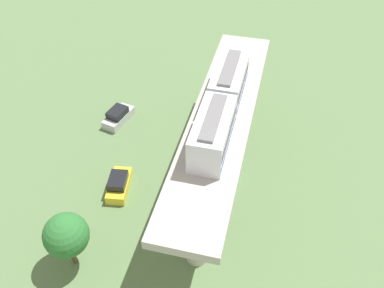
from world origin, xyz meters
TOP-DOWN VIEW (x-y plane):
  - ground_plane at (0.00, 0.00)m, footprint 120.00×120.00m
  - viaduct at (0.00, 0.00)m, footprint 5.20×28.00m
  - train at (0.00, 0.77)m, footprint 2.64×13.55m
  - parked_car_silver at (12.96, -6.19)m, footprint 2.73×4.50m
  - parked_car_yellow at (9.11, 3.57)m, footprint 2.43×4.43m
  - tree_near_viaduct at (9.84, 12.03)m, footprint 3.64×3.64m

SIDE VIEW (x-z plane):
  - ground_plane at x=0.00m, z-range 0.00..0.00m
  - parked_car_silver at x=12.96m, z-range -0.14..1.62m
  - parked_car_yellow at x=9.11m, z-range -0.14..1.62m
  - tree_near_viaduct at x=9.84m, z-range 0.98..6.63m
  - viaduct at x=0.00m, z-range 2.05..10.42m
  - train at x=0.00m, z-range 8.27..11.51m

